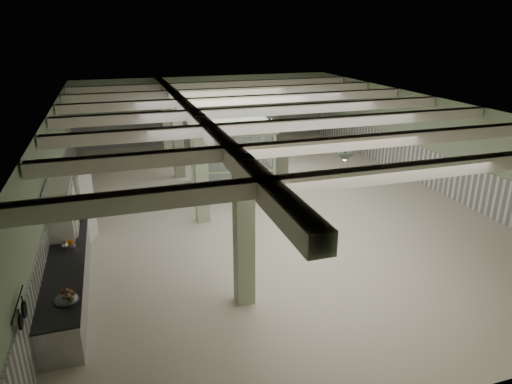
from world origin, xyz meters
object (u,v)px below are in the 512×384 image
object	(u,v)px
walkin_cooler	(66,216)
guard_booth	(231,146)
prep_counter	(67,279)
filing_cabinet	(281,171)

from	to	relation	value
walkin_cooler	guard_booth	size ratio (longest dim) A/B	0.70
prep_counter	filing_cabinet	bearing A→B (deg)	36.81
prep_counter	filing_cabinet	xyz separation A→B (m)	(7.69, 5.76, 0.27)
prep_counter	filing_cabinet	size ratio (longest dim) A/B	3.67
filing_cabinet	walkin_cooler	bearing A→B (deg)	-146.46
guard_booth	filing_cabinet	bearing A→B (deg)	-7.85
walkin_cooler	filing_cabinet	distance (m)	8.48
prep_counter	guard_booth	distance (m)	8.68
filing_cabinet	guard_booth	bearing A→B (deg)	173.29
prep_counter	walkin_cooler	distance (m)	2.49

